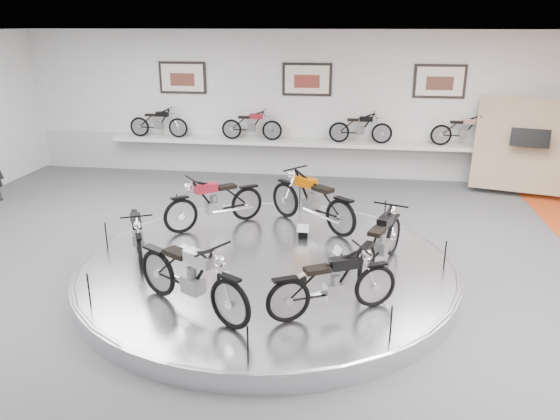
# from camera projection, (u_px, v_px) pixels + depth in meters

# --- Properties ---
(floor) EXTENTS (16.00, 16.00, 0.00)m
(floor) POSITION_uv_depth(u_px,v_px,m) (264.00, 285.00, 9.15)
(floor) COLOR #4C4C4E
(floor) RESTS_ON ground
(ceiling) EXTENTS (16.00, 16.00, 0.00)m
(ceiling) POSITION_uv_depth(u_px,v_px,m) (262.00, 35.00, 7.84)
(ceiling) COLOR white
(ceiling) RESTS_ON wall_back
(wall_back) EXTENTS (16.00, 0.00, 16.00)m
(wall_back) POSITION_uv_depth(u_px,v_px,m) (307.00, 105.00, 15.04)
(wall_back) COLOR white
(wall_back) RESTS_ON floor
(dado_band) EXTENTS (15.68, 0.04, 1.10)m
(dado_band) POSITION_uv_depth(u_px,v_px,m) (306.00, 157.00, 15.50)
(dado_band) COLOR #BCBCBA
(dado_band) RESTS_ON floor
(display_platform) EXTENTS (6.40, 6.40, 0.30)m
(display_platform) POSITION_uv_depth(u_px,v_px,m) (267.00, 269.00, 9.38)
(display_platform) COLOR silver
(display_platform) RESTS_ON floor
(platform_rim) EXTENTS (6.40, 6.40, 0.10)m
(platform_rim) POSITION_uv_depth(u_px,v_px,m) (267.00, 263.00, 9.34)
(platform_rim) COLOR #B2B2BA
(platform_rim) RESTS_ON display_platform
(shelf) EXTENTS (11.00, 0.55, 0.10)m
(shelf) POSITION_uv_depth(u_px,v_px,m) (305.00, 143.00, 15.09)
(shelf) COLOR silver
(shelf) RESTS_ON wall_back
(poster_left) EXTENTS (1.35, 0.06, 0.88)m
(poster_left) POSITION_uv_depth(u_px,v_px,m) (182.00, 78.00, 15.25)
(poster_left) COLOR #F2E4CF
(poster_left) RESTS_ON wall_back
(poster_center) EXTENTS (1.35, 0.06, 0.88)m
(poster_center) POSITION_uv_depth(u_px,v_px,m) (307.00, 79.00, 14.78)
(poster_center) COLOR #F2E4CF
(poster_center) RESTS_ON wall_back
(poster_right) EXTENTS (1.35, 0.06, 0.88)m
(poster_right) POSITION_uv_depth(u_px,v_px,m) (440.00, 81.00, 14.31)
(poster_right) COLOR #F2E4CF
(poster_right) RESTS_ON wall_back
(display_panel) EXTENTS (2.56, 1.52, 2.30)m
(display_panel) POSITION_uv_depth(u_px,v_px,m) (525.00, 145.00, 13.69)
(display_panel) COLOR tan
(display_panel) RESTS_ON floor
(shelf_bike_a) EXTENTS (1.22, 0.43, 0.73)m
(shelf_bike_a) POSITION_uv_depth(u_px,v_px,m) (159.00, 124.00, 15.52)
(shelf_bike_a) COLOR black
(shelf_bike_a) RESTS_ON shelf
(shelf_bike_b) EXTENTS (1.22, 0.43, 0.73)m
(shelf_bike_b) POSITION_uv_depth(u_px,v_px,m) (252.00, 127.00, 15.16)
(shelf_bike_b) COLOR maroon
(shelf_bike_b) RESTS_ON shelf
(shelf_bike_c) EXTENTS (1.22, 0.43, 0.73)m
(shelf_bike_c) POSITION_uv_depth(u_px,v_px,m) (360.00, 130.00, 14.75)
(shelf_bike_c) COLOR black
(shelf_bike_c) RESTS_ON shelf
(shelf_bike_d) EXTENTS (1.22, 0.43, 0.73)m
(shelf_bike_d) POSITION_uv_depth(u_px,v_px,m) (464.00, 132.00, 14.39)
(shelf_bike_d) COLOR silver
(shelf_bike_d) RESTS_ON shelf
(bike_a) EXTENTS (1.16, 1.82, 1.01)m
(bike_a) POSITION_uv_depth(u_px,v_px,m) (381.00, 240.00, 8.88)
(bike_a) COLOR black
(bike_a) RESTS_ON display_platform
(bike_b) EXTENTS (1.92, 1.73, 1.13)m
(bike_b) POSITION_uv_depth(u_px,v_px,m) (312.00, 199.00, 10.75)
(bike_b) COLOR #C35700
(bike_b) RESTS_ON display_platform
(bike_c) EXTENTS (1.79, 1.63, 1.06)m
(bike_c) POSITION_uv_depth(u_px,v_px,m) (214.00, 201.00, 10.75)
(bike_c) COLOR maroon
(bike_c) RESTS_ON display_platform
(bike_d) EXTENTS (1.13, 1.59, 0.89)m
(bike_d) POSITION_uv_depth(u_px,v_px,m) (137.00, 233.00, 9.37)
(bike_d) COLOR black
(bike_d) RESTS_ON display_platform
(bike_e) EXTENTS (1.94, 1.53, 1.10)m
(bike_e) POSITION_uv_depth(u_px,v_px,m) (192.00, 276.00, 7.55)
(bike_e) COLOR silver
(bike_e) RESTS_ON display_platform
(bike_f) EXTENTS (1.74, 1.27, 0.97)m
(bike_f) POSITION_uv_depth(u_px,v_px,m) (333.00, 283.00, 7.48)
(bike_f) COLOR black
(bike_f) RESTS_ON display_platform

